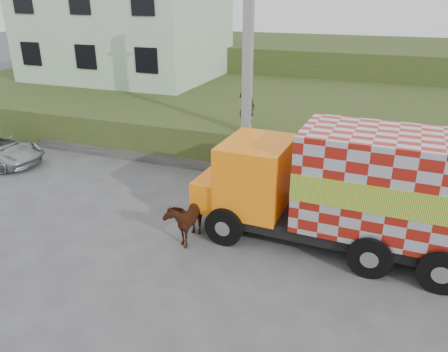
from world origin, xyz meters
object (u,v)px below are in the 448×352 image
at_px(cow, 186,218).
at_px(pedestrian, 247,105).
at_px(cargo_truck, 348,189).
at_px(utility_pole, 248,58).

height_order(cow, pedestrian, pedestrian).
height_order(cargo_truck, cow, cargo_truck).
bearing_deg(cargo_truck, pedestrian, 135.47).
bearing_deg(utility_pole, pedestrian, 108.75).
bearing_deg(cow, cargo_truck, 13.76).
xyz_separation_m(utility_pole, pedestrian, (-0.07, 0.20, -1.66)).
relative_size(cargo_truck, pedestrian, 3.89).
bearing_deg(cargo_truck, cow, -162.22).
bearing_deg(utility_pole, cow, -89.43).
height_order(utility_pole, cow, utility_pole).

